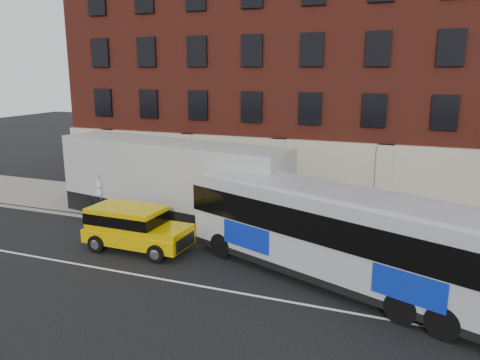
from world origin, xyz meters
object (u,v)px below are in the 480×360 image
at_px(sign_pole, 100,193).
at_px(city_bus, 341,233).
at_px(yellow_suv, 133,226).
at_px(shipping_container, 170,184).

bearing_deg(sign_pole, city_bus, -14.07).
distance_m(sign_pole, yellow_suv, 5.36).
height_order(yellow_suv, shipping_container, shipping_container).
distance_m(sign_pole, shipping_container, 4.14).
bearing_deg(shipping_container, sign_pole, -169.96).
relative_size(sign_pole, city_bus, 0.18).
height_order(city_bus, yellow_suv, city_bus).
distance_m(sign_pole, city_bus, 14.11).
relative_size(sign_pole, yellow_suv, 0.48).
height_order(sign_pole, yellow_suv, sign_pole).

